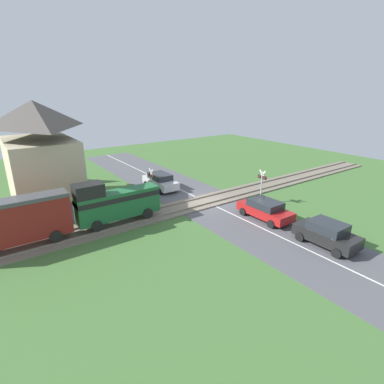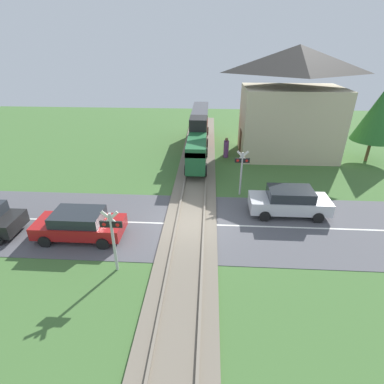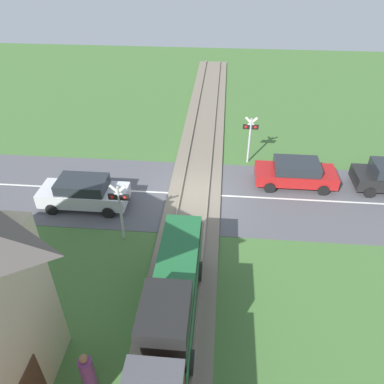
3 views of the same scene
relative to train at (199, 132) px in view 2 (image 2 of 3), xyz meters
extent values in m
plane|color=#426B33|center=(0.00, -11.31, -1.86)|extent=(60.00, 60.00, 0.00)
cube|color=#515156|center=(0.00, -11.31, -1.85)|extent=(48.00, 6.40, 0.02)
cube|color=silver|center=(0.00, -11.31, -1.84)|extent=(48.00, 0.12, 0.00)
cube|color=#756B5B|center=(0.00, -11.31, -1.80)|extent=(2.80, 48.00, 0.12)
cube|color=slate|center=(-0.72, -11.31, -1.68)|extent=(0.10, 48.00, 0.12)
cube|color=slate|center=(0.72, -11.31, -1.68)|extent=(0.10, 48.00, 0.12)
cube|color=#1E6033|center=(0.00, -3.45, -0.29)|extent=(1.35, 5.89, 1.90)
cube|color=black|center=(0.00, -3.45, 0.23)|extent=(1.37, 5.89, 0.36)
cube|color=black|center=(0.00, -1.44, 1.11)|extent=(1.35, 1.89, 0.90)
cylinder|color=black|center=(-0.72, -5.33, -1.24)|extent=(0.14, 0.76, 0.76)
cylinder|color=black|center=(0.72, -5.33, -1.24)|extent=(0.14, 0.76, 0.76)
cylinder|color=black|center=(-0.72, -1.56, -1.24)|extent=(0.14, 0.76, 0.76)
cylinder|color=black|center=(0.72, -1.56, -1.24)|extent=(0.14, 0.76, 0.76)
cube|color=maroon|center=(0.00, 2.98, -0.04)|extent=(1.35, 6.15, 2.40)
cube|color=#47474C|center=(0.00, 2.98, 1.28)|extent=(1.41, 6.15, 0.24)
cylinder|color=black|center=(-0.72, 1.01, -1.24)|extent=(0.14, 0.76, 0.76)
cylinder|color=black|center=(0.72, 1.01, -1.24)|extent=(0.14, 0.76, 0.76)
cylinder|color=black|center=(-0.72, 4.95, -1.24)|extent=(0.14, 0.76, 0.76)
cylinder|color=black|center=(0.72, 4.95, -1.24)|extent=(0.14, 0.76, 0.76)
cube|color=#A81919|center=(-5.37, -12.75, -1.24)|extent=(4.30, 1.78, 0.63)
cube|color=#23282D|center=(-5.37, -12.75, -0.67)|extent=(2.36, 1.63, 0.51)
cylinder|color=black|center=(-3.97, -11.86, -1.56)|extent=(0.60, 0.18, 0.60)
cylinder|color=black|center=(-3.97, -13.64, -1.56)|extent=(0.60, 0.18, 0.60)
cylinder|color=black|center=(-6.76, -11.86, -1.56)|extent=(0.60, 0.18, 0.60)
cylinder|color=black|center=(-6.76, -13.64, -1.56)|extent=(0.60, 0.18, 0.60)
cube|color=silver|center=(5.42, -9.87, -1.20)|extent=(4.36, 1.71, 0.71)
cube|color=#23282D|center=(5.42, -9.87, -0.57)|extent=(2.40, 1.57, 0.55)
cylinder|color=black|center=(4.00, -10.72, -1.56)|extent=(0.60, 0.18, 0.60)
cylinder|color=black|center=(4.00, -9.02, -1.56)|extent=(0.60, 0.18, 0.60)
cylinder|color=black|center=(6.84, -10.72, -1.56)|extent=(0.60, 0.18, 0.60)
cylinder|color=black|center=(6.84, -9.02, -1.56)|extent=(0.60, 0.18, 0.60)
cylinder|color=black|center=(-9.13, -11.86, -1.56)|extent=(0.60, 0.18, 0.60)
cylinder|color=#B7B7B7|center=(-2.91, -14.99, -0.45)|extent=(0.12, 0.12, 2.82)
cube|color=black|center=(-2.91, -14.99, 0.45)|extent=(0.90, 0.08, 0.28)
sphere|color=red|center=(-3.18, -14.99, 0.45)|extent=(0.18, 0.18, 0.18)
sphere|color=red|center=(-2.64, -14.99, 0.45)|extent=(0.18, 0.18, 0.18)
cube|color=silver|center=(-2.91, -14.99, 0.71)|extent=(0.72, 0.04, 0.72)
cube|color=silver|center=(-2.91, -14.99, 0.71)|extent=(0.72, 0.04, 0.72)
cylinder|color=#B7B7B7|center=(2.91, -7.63, -0.45)|extent=(0.12, 0.12, 2.82)
cube|color=black|center=(2.91, -7.63, 0.45)|extent=(0.90, 0.08, 0.28)
sphere|color=red|center=(3.18, -7.63, 0.45)|extent=(0.18, 0.18, 0.18)
sphere|color=red|center=(2.64, -7.63, 0.45)|extent=(0.18, 0.18, 0.18)
cube|color=silver|center=(2.91, -7.63, 0.71)|extent=(0.72, 0.04, 0.72)
cube|color=silver|center=(2.91, -7.63, 0.71)|extent=(0.72, 0.04, 0.72)
cube|color=#C6B793|center=(7.35, -0.01, 0.91)|extent=(7.62, 4.86, 5.54)
pyramid|color=#47423D|center=(7.35, -0.01, 5.67)|extent=(8.23, 5.25, 1.98)
cube|color=#472D1E|center=(3.52, -0.01, -0.81)|extent=(0.06, 1.10, 2.10)
cylinder|color=#7F3D84|center=(2.31, -0.86, -1.15)|extent=(0.41, 0.41, 1.42)
sphere|color=#936B4C|center=(2.31, -0.86, -0.31)|extent=(0.26, 0.26, 0.26)
cylinder|color=brown|center=(13.65, -1.07, -0.99)|extent=(0.24, 0.24, 1.73)
cone|color=#286628|center=(13.65, -1.07, 1.80)|extent=(3.21, 3.21, 3.86)
camera|label=1|loc=(-19.18, 3.75, 7.41)|focal=28.00mm
camera|label=2|loc=(0.88, -24.73, 6.98)|focal=28.00mm
camera|label=3|loc=(-1.29, 4.80, 9.70)|focal=35.00mm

